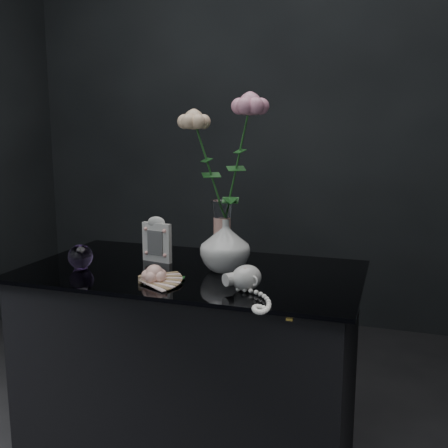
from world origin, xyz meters
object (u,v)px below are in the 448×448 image
(picture_frame, at_px, (157,239))
(loose_rose, at_px, (154,274))
(vase, at_px, (225,245))
(wine_glass, at_px, (222,235))
(paperweight, at_px, (81,257))
(pearl_jar, at_px, (246,277))

(picture_frame, relative_size, loose_rose, 0.95)
(vase, bearing_deg, wine_glass, 136.95)
(paperweight, height_order, loose_rose, paperweight)
(vase, relative_size, picture_frame, 1.07)
(wine_glass, bearing_deg, picture_frame, 174.68)
(wine_glass, bearing_deg, loose_rose, -122.90)
(paperweight, bearing_deg, wine_glass, 17.67)
(vase, height_order, picture_frame, vase)
(picture_frame, height_order, paperweight, picture_frame)
(vase, distance_m, loose_rose, 0.25)
(loose_rose, bearing_deg, picture_frame, 131.73)
(wine_glass, height_order, pearl_jar, wine_glass)
(picture_frame, bearing_deg, paperweight, -128.85)
(paperweight, xyz_separation_m, loose_rose, (0.29, -0.07, -0.01))
(vase, height_order, paperweight, vase)
(picture_frame, bearing_deg, wine_glass, 6.22)
(wine_glass, height_order, picture_frame, wine_glass)
(paperweight, distance_m, loose_rose, 0.30)
(picture_frame, xyz_separation_m, loose_rose, (0.10, -0.23, -0.05))
(loose_rose, relative_size, pearl_jar, 0.62)
(paperweight, distance_m, pearl_jar, 0.56)
(wine_glass, bearing_deg, paperweight, -162.33)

